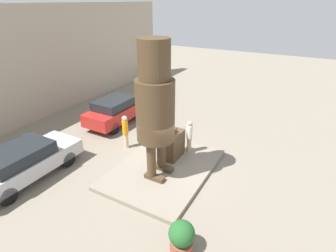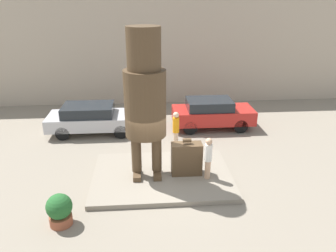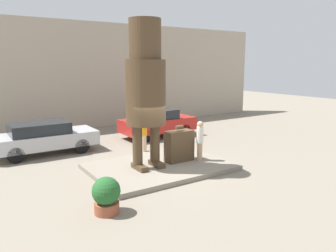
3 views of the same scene
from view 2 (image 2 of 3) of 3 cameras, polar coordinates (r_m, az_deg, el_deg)
ground_plane at (r=12.46m, az=-1.02°, el=-9.04°), size 60.00×60.00×0.00m
pedestal at (r=12.42m, az=-1.02°, el=-8.70°), size 5.14×3.68×0.18m
building_backdrop at (r=20.42m, az=-2.74°, el=12.97°), size 28.00×0.60×6.47m
statue_figure at (r=11.13m, az=-4.04°, el=5.60°), size 1.44×1.44×5.33m
giant_suitcase at (r=12.14m, az=3.25°, el=-5.68°), size 1.12×0.52×1.44m
tourist at (r=11.79m, az=7.02°, el=-5.33°), size 0.27×0.27×1.59m
parked_car_silver at (r=16.52m, az=-13.05°, el=1.40°), size 4.41×1.84×1.44m
parked_car_red at (r=16.81m, az=7.65°, el=2.31°), size 4.08×1.74×1.52m
planter_pot at (r=10.47m, az=-18.36°, el=-13.65°), size 0.77×0.77×1.01m
worker_hivis at (r=14.39m, az=1.38°, el=-0.46°), size 0.29×0.29×1.70m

